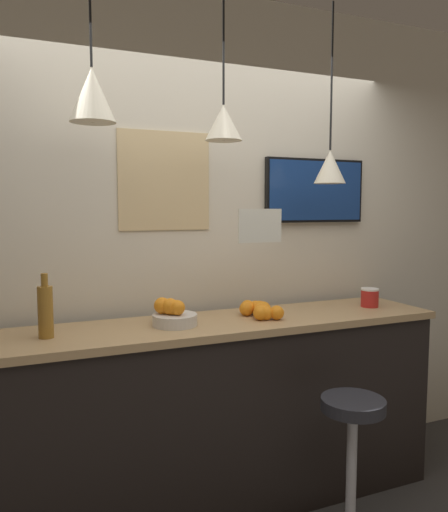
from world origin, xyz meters
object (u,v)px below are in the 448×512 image
object	(u,v)px
juice_bottle	(45,311)
spread_jar	(370,298)
bar_stool	(352,456)
fruit_bowl	(173,314)
mounted_tv	(315,191)

from	to	relation	value
juice_bottle	spread_jar	world-z (taller)	juice_bottle
juice_bottle	bar_stool	bearing A→B (deg)	-22.20
fruit_bowl	bar_stool	bearing A→B (deg)	-37.15
fruit_bowl	spread_jar	distance (m)	1.26
bar_stool	mounted_tv	xyz separation A→B (m)	(0.35, 0.88, 1.31)
bar_stool	mounted_tv	world-z (taller)	mounted_tv
fruit_bowl	spread_jar	world-z (taller)	fruit_bowl
spread_jar	mounted_tv	bearing A→B (deg)	119.19
juice_bottle	mounted_tv	size ratio (longest dim) A/B	0.43
bar_stool	juice_bottle	size ratio (longest dim) A/B	2.43
fruit_bowl	mounted_tv	size ratio (longest dim) A/B	0.32
bar_stool	fruit_bowl	size ratio (longest dim) A/B	3.20
mounted_tv	bar_stool	bearing A→B (deg)	-111.33
spread_jar	mounted_tv	size ratio (longest dim) A/B	0.16
bar_stool	fruit_bowl	distance (m)	1.12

